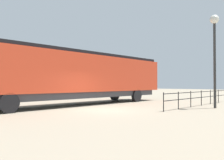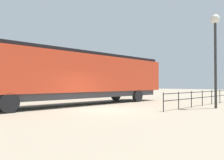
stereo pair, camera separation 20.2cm
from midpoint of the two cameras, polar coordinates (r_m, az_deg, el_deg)
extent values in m
plane|color=gray|center=(14.08, -1.56, -7.36)|extent=(120.00, 120.00, 0.00)
cube|color=red|center=(17.50, -8.14, 1.59)|extent=(2.92, 17.39, 2.70)
cube|color=black|center=(22.76, 6.80, -0.04)|extent=(2.80, 2.59, 1.89)
cube|color=black|center=(17.62, -8.12, 6.36)|extent=(2.63, 16.70, 0.24)
cube|color=#38383D|center=(17.50, -8.15, -3.57)|extent=(2.63, 16.00, 0.45)
cylinder|color=black|center=(22.23, 1.23, -3.62)|extent=(0.30, 1.10, 1.10)
cylinder|color=black|center=(20.53, 6.59, -3.82)|extent=(0.30, 1.10, 1.10)
cylinder|color=black|center=(13.58, -23.66, -5.18)|extent=(0.30, 1.10, 1.10)
cylinder|color=#2D2D2D|center=(16.41, 24.44, 3.43)|extent=(0.16, 0.16, 5.60)
sphere|color=silver|center=(16.90, 24.36, 13.54)|extent=(0.57, 0.57, 0.57)
cube|color=black|center=(17.97, 21.62, -2.72)|extent=(0.04, 10.41, 0.04)
cube|color=black|center=(17.99, 21.63, -4.00)|extent=(0.04, 10.41, 0.04)
cylinder|color=black|center=(13.35, 12.95, -5.34)|extent=(0.05, 0.05, 1.09)
cylinder|color=black|center=(14.86, 16.44, -4.88)|extent=(0.05, 0.05, 1.09)
cylinder|color=black|center=(16.41, 19.29, -4.50)|extent=(0.05, 0.05, 1.09)
cylinder|color=black|center=(17.99, 21.63, -4.17)|extent=(0.05, 0.05, 1.09)
cylinder|color=black|center=(19.60, 23.59, -3.90)|extent=(0.05, 0.05, 1.09)
cylinder|color=black|center=(21.23, 25.25, -3.66)|extent=(0.05, 0.05, 1.09)
camera|label=1|loc=(0.10, -89.60, -0.01)|focal=37.16mm
camera|label=2|loc=(0.10, 90.40, 0.01)|focal=37.16mm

